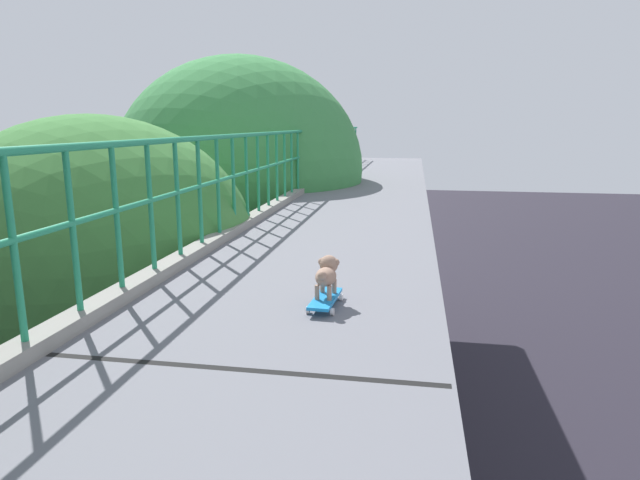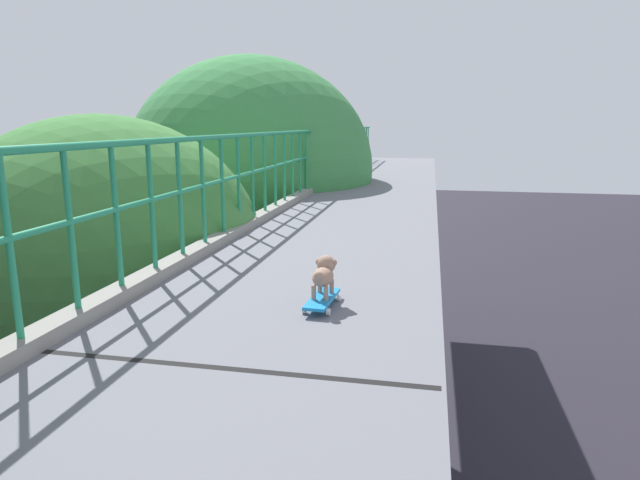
% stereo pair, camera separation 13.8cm
% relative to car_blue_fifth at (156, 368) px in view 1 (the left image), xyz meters
% --- Properties ---
extents(overpass_deck, '(2.59, 38.26, 0.40)m').
position_rel_car_blue_fifth_xyz_m(overpass_deck, '(6.04, -10.05, 5.27)').
color(overpass_deck, slate).
rests_on(overpass_deck, bridge_pier).
extents(green_railing, '(0.20, 36.35, 1.26)m').
position_rel_car_blue_fifth_xyz_m(green_railing, '(4.80, -10.05, 5.77)').
color(green_railing, gray).
rests_on(green_railing, overpass_deck).
extents(car_blue_fifth, '(1.76, 3.98, 1.46)m').
position_rel_car_blue_fifth_xyz_m(car_blue_fifth, '(0.00, 0.00, 0.00)').
color(car_blue_fifth, '#1A3198').
rests_on(car_blue_fifth, ground).
extents(car_red_taxi_sixth, '(1.77, 3.99, 1.67)m').
position_rel_car_blue_fifth_xyz_m(car_red_taxi_sixth, '(-3.44, 3.50, 0.08)').
color(car_red_taxi_sixth, red).
rests_on(car_red_taxi_sixth, ground).
extents(city_bus, '(2.54, 11.50, 3.22)m').
position_rel_car_blue_fifth_xyz_m(city_bus, '(-3.61, 18.24, 1.18)').
color(city_bus, beige).
rests_on(city_bus, ground).
extents(roadside_tree_mid, '(4.40, 4.40, 7.63)m').
position_rel_car_blue_fifth_xyz_m(roadside_tree_mid, '(2.75, -6.57, 5.02)').
color(roadside_tree_mid, brown).
rests_on(roadside_tree_mid, ground).
extents(roadside_tree_far, '(5.94, 5.94, 9.09)m').
position_rel_car_blue_fifth_xyz_m(roadside_tree_far, '(2.88, -0.50, 5.72)').
color(roadside_tree_far, brown).
rests_on(roadside_tree_far, ground).
extents(toy_skateboard, '(0.23, 0.54, 0.08)m').
position_rel_car_blue_fifth_xyz_m(toy_skateboard, '(6.43, -9.40, 5.53)').
color(toy_skateboard, '#1A84D2').
rests_on(toy_skateboard, overpass_deck).
extents(small_dog, '(0.18, 0.37, 0.30)m').
position_rel_car_blue_fifth_xyz_m(small_dog, '(6.43, -9.33, 5.72)').
color(small_dog, '#A17B67').
rests_on(small_dog, toy_skateboard).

